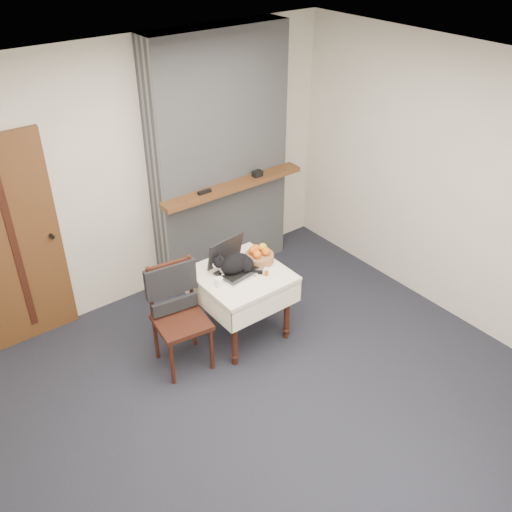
{
  "coord_description": "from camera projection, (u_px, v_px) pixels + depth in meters",
  "views": [
    {
      "loc": [
        -2.1,
        -2.68,
        3.58
      ],
      "look_at": [
        0.51,
        0.73,
        0.86
      ],
      "focal_mm": 40.0,
      "sensor_mm": 36.0,
      "label": 1
    }
  ],
  "objects": [
    {
      "name": "fruit_basket",
      "position": [
        259.0,
        255.0,
        5.27
      ],
      "size": [
        0.27,
        0.27,
        0.15
      ],
      "color": "#AA6B44",
      "rests_on": "side_table"
    },
    {
      "name": "room_shell",
      "position": [
        223.0,
        190.0,
        4.16
      ],
      "size": [
        4.52,
        4.01,
        2.61
      ],
      "color": "beige",
      "rests_on": "ground"
    },
    {
      "name": "cat",
      "position": [
        236.0,
        264.0,
        5.09
      ],
      "size": [
        0.4,
        0.32,
        0.22
      ],
      "rotation": [
        0.0,
        0.0,
        -0.38
      ],
      "color": "black",
      "rests_on": "side_table"
    },
    {
      "name": "laptop",
      "position": [
        233.0,
        263.0,
        5.14
      ],
      "size": [
        0.44,
        0.39,
        0.3
      ],
      "rotation": [
        0.0,
        0.0,
        0.14
      ],
      "color": "#B7B7BC",
      "rests_on": "side_table"
    },
    {
      "name": "chair",
      "position": [
        176.0,
        301.0,
        4.9
      ],
      "size": [
        0.5,
        0.49,
        0.98
      ],
      "rotation": [
        0.0,
        0.0,
        -0.14
      ],
      "color": "#37150F",
      "rests_on": "ground"
    },
    {
      "name": "cream_jar",
      "position": [
        219.0,
        282.0,
        4.94
      ],
      "size": [
        0.07,
        0.07,
        0.08
      ],
      "primitive_type": "cylinder",
      "color": "white",
      "rests_on": "side_table"
    },
    {
      "name": "ground",
      "position": [
        261.0,
        399.0,
        4.79
      ],
      "size": [
        4.5,
        4.5,
        0.0
      ],
      "primitive_type": "plane",
      "color": "black",
      "rests_on": "ground"
    },
    {
      "name": "chimney",
      "position": [
        220.0,
        161.0,
        5.8
      ],
      "size": [
        1.62,
        0.48,
        2.6
      ],
      "color": "gray",
      "rests_on": "ground"
    },
    {
      "name": "side_table",
      "position": [
        241.0,
        283.0,
        5.19
      ],
      "size": [
        0.78,
        0.78,
        0.7
      ],
      "color": "#37150F",
      "rests_on": "ground"
    },
    {
      "name": "door",
      "position": [
        14.0,
        245.0,
        4.96
      ],
      "size": [
        0.82,
        0.1,
        2.0
      ],
      "color": "brown",
      "rests_on": "ground"
    },
    {
      "name": "pill_bottle",
      "position": [
        266.0,
        272.0,
        5.08
      ],
      "size": [
        0.04,
        0.04,
        0.08
      ],
      "color": "#984D12",
      "rests_on": "side_table"
    },
    {
      "name": "desk_clutter",
      "position": [
        254.0,
        266.0,
        5.22
      ],
      "size": [
        0.14,
        0.07,
        0.01
      ],
      "primitive_type": "cube",
      "rotation": [
        0.0,
        0.0,
        0.43
      ],
      "color": "black",
      "rests_on": "side_table"
    }
  ]
}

